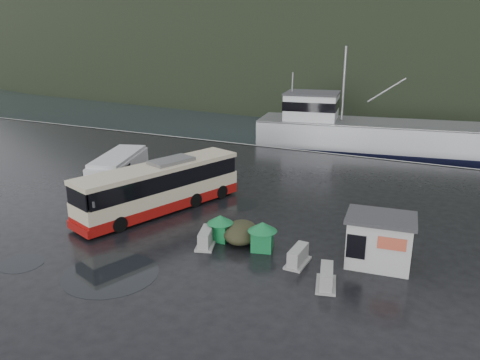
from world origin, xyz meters
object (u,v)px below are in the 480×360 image
at_px(jersey_barrier_a, 206,245).
at_px(ticket_kiosk, 377,264).
at_px(waste_bin_left, 221,240).
at_px(coach_bus, 162,210).
at_px(dome_tent, 241,241).
at_px(fishing_trawler, 371,141).
at_px(white_van, 121,191).
at_px(jersey_barrier_c, 326,286).
at_px(jersey_barrier_b, 298,264).
at_px(waste_bin_right, 262,249).

bearing_deg(jersey_barrier_a, ticket_kiosk, 11.59).
bearing_deg(jersey_barrier_a, waste_bin_left, 70.52).
xyz_separation_m(coach_bus, ticket_kiosk, (13.52, -1.53, 0.00)).
distance_m(dome_tent, fishing_trawler, 27.79).
xyz_separation_m(white_van, ticket_kiosk, (18.23, -3.32, 0.00)).
distance_m(waste_bin_left, jersey_barrier_a, 1.02).
height_order(waste_bin_left, jersey_barrier_c, waste_bin_left).
distance_m(coach_bus, dome_tent, 6.77).
distance_m(ticket_kiosk, jersey_barrier_b, 3.83).
xyz_separation_m(white_van, jersey_barrier_c, (16.56, -6.36, 0.00)).
xyz_separation_m(white_van, waste_bin_left, (10.10, -4.09, 0.00)).
height_order(dome_tent, jersey_barrier_b, dome_tent).
xyz_separation_m(coach_bus, jersey_barrier_c, (11.85, -4.58, 0.00)).
distance_m(waste_bin_right, fishing_trawler, 28.19).
height_order(waste_bin_right, jersey_barrier_a, waste_bin_right).
height_order(waste_bin_right, ticket_kiosk, ticket_kiosk).
bearing_deg(white_van, jersey_barrier_b, -36.87).
bearing_deg(ticket_kiosk, fishing_trawler, 94.93).
bearing_deg(jersey_barrier_a, white_van, 152.61).
distance_m(white_van, waste_bin_right, 13.30).
distance_m(waste_bin_left, ticket_kiosk, 8.16).
bearing_deg(dome_tent, white_van, 161.29).
distance_m(waste_bin_right, jersey_barrier_b, 2.27).
height_order(jersey_barrier_a, jersey_barrier_c, jersey_barrier_a).
bearing_deg(jersey_barrier_b, fishing_trawler, 93.72).
height_order(waste_bin_right, fishing_trawler, fishing_trawler).
relative_size(jersey_barrier_a, jersey_barrier_c, 1.03).
bearing_deg(ticket_kiosk, jersey_barrier_c, -124.96).
height_order(white_van, jersey_barrier_c, white_van).
height_order(jersey_barrier_c, fishing_trawler, fishing_trawler).
bearing_deg(dome_tent, coach_bus, 162.85).
bearing_deg(fishing_trawler, waste_bin_left, -105.05).
bearing_deg(coach_bus, waste_bin_left, -4.29).
relative_size(coach_bus, waste_bin_right, 7.42).
xyz_separation_m(coach_bus, waste_bin_right, (7.90, -2.45, 0.00)).
relative_size(coach_bus, waste_bin_left, 7.98).
relative_size(coach_bus, dome_tent, 4.31).
bearing_deg(jersey_barrier_b, dome_tent, 162.04).
distance_m(dome_tent, jersey_barrier_b, 3.77).
bearing_deg(jersey_barrier_b, waste_bin_right, 161.79).
relative_size(ticket_kiosk, jersey_barrier_b, 1.85).
distance_m(waste_bin_right, ticket_kiosk, 5.70).
relative_size(waste_bin_right, ticket_kiosk, 0.48).
height_order(coach_bus, waste_bin_right, coach_bus).
relative_size(white_van, ticket_kiosk, 2.04).
xyz_separation_m(jersey_barrier_a, fishing_trawler, (3.12, 29.01, 0.00)).
bearing_deg(white_van, jersey_barrier_a, -45.73).
bearing_deg(fishing_trawler, jersey_barrier_b, -95.67).
relative_size(waste_bin_right, fishing_trawler, 0.06).
xyz_separation_m(coach_bus, waste_bin_left, (5.40, -2.31, 0.00)).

